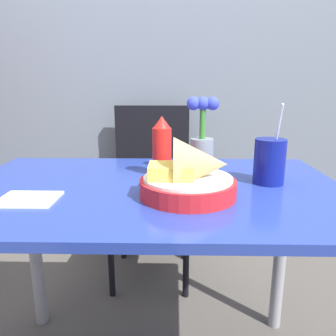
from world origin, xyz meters
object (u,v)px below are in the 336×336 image
food_basket (192,176)px  flower_vase (202,142)px  chair_far_window (152,176)px  ketchup_bottle (162,147)px  drink_cup (269,163)px

food_basket → flower_vase: 0.25m
chair_far_window → flower_vase: bearing=-71.2°
flower_vase → chair_far_window: bearing=108.8°
chair_far_window → food_basket: bearing=-79.0°
ketchup_bottle → flower_vase: size_ratio=0.77×
flower_vase → food_basket: bearing=-100.6°
chair_far_window → flower_vase: 0.72m
drink_cup → ketchup_bottle: bearing=165.9°
drink_cup → flower_vase: bearing=149.5°
drink_cup → flower_vase: 0.23m
ketchup_bottle → drink_cup: bearing=-14.1°
chair_far_window → flower_vase: flower_vase is taller
chair_far_window → food_basket: size_ratio=3.56×
ketchup_bottle → food_basket: bearing=-67.5°
ketchup_bottle → flower_vase: bearing=13.8°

